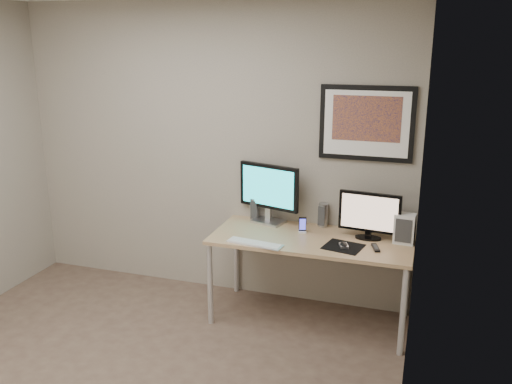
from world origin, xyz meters
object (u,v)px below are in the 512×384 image
at_px(framed_art, 366,123).
at_px(fan_unit, 405,229).
at_px(speaker_left, 254,209).
at_px(speaker_right, 323,215).
at_px(desk, 311,245).
at_px(keyboard, 255,243).
at_px(monitor_tv, 369,215).
at_px(phone_dock, 303,225).
at_px(monitor_large, 269,191).

xyz_separation_m(framed_art, fan_unit, (0.36, -0.23, -0.77)).
xyz_separation_m(speaker_left, speaker_right, (0.62, -0.00, 0.00)).
xyz_separation_m(desk, speaker_right, (0.03, 0.30, 0.17)).
height_order(desk, keyboard, keyboard).
bearing_deg(monitor_tv, fan_unit, 5.51).
bearing_deg(phone_dock, keyboard, -146.35).
relative_size(speaker_left, keyboard, 0.43).
bearing_deg(monitor_large, monitor_tv, 6.56).
bearing_deg(monitor_large, framed_art, 21.81).
relative_size(desk, keyboard, 3.58).
bearing_deg(speaker_left, fan_unit, -19.98).
xyz_separation_m(framed_art, monitor_tv, (0.09, -0.22, -0.69)).
bearing_deg(framed_art, desk, -136.54).
relative_size(speaker_right, keyboard, 0.45).
bearing_deg(monitor_tv, monitor_large, 176.87).
height_order(desk, monitor_tv, monitor_tv).
bearing_deg(fan_unit, monitor_large, 177.91).
height_order(desk, speaker_right, speaker_right).
xyz_separation_m(desk, fan_unit, (0.71, 0.11, 0.18)).
bearing_deg(keyboard, monitor_large, 102.88).
bearing_deg(keyboard, fan_unit, 27.30).
distance_m(phone_dock, keyboard, 0.47).
relative_size(framed_art, speaker_left, 3.88).
bearing_deg(monitor_large, keyboard, -69.41).
height_order(monitor_tv, fan_unit, monitor_tv).
height_order(speaker_left, fan_unit, fan_unit).
bearing_deg(framed_art, speaker_left, -178.14).
relative_size(desk, monitor_tv, 3.27).
relative_size(monitor_large, keyboard, 1.24).
distance_m(speaker_left, keyboard, 0.62).
xyz_separation_m(desk, monitor_large, (-0.43, 0.25, 0.35)).
bearing_deg(speaker_right, speaker_left, -171.38).
height_order(monitor_tv, phone_dock, monitor_tv).
distance_m(monitor_tv, phone_dock, 0.55).
relative_size(framed_art, speaker_right, 3.74).
xyz_separation_m(speaker_right, keyboard, (-0.42, -0.58, -0.09)).
xyz_separation_m(desk, framed_art, (0.35, 0.33, 0.96)).
relative_size(speaker_left, speaker_right, 0.96).
bearing_deg(keyboard, desk, 43.84).
bearing_deg(monitor_tv, phone_dock, -171.92).
distance_m(speaker_left, phone_dock, 0.53).
bearing_deg(speaker_left, speaker_right, -11.52).
distance_m(monitor_large, phone_dock, 0.43).
height_order(monitor_tv, speaker_left, monitor_tv).
relative_size(framed_art, monitor_large, 1.35).
bearing_deg(framed_art, monitor_large, -173.86).
relative_size(desk, monitor_large, 2.88).
bearing_deg(speaker_right, fan_unit, -7.20).
bearing_deg(desk, speaker_left, 152.63).
bearing_deg(framed_art, phone_dock, -151.31).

